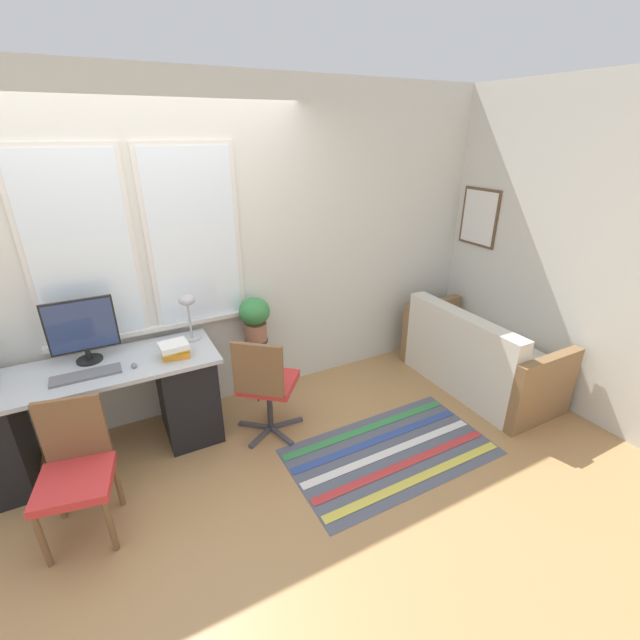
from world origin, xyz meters
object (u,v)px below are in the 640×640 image
(potted_plant, at_px, (255,317))
(monitor, at_px, (82,329))
(desk_chair_wooden, at_px, (75,469))
(office_chair_swivel, at_px, (266,384))
(book_stack, at_px, (175,349))
(desk_lamp, at_px, (188,307))
(couch_loveseat, at_px, (476,359))
(keyboard, at_px, (86,375))
(mouse, at_px, (134,365))
(plant_stand, at_px, (257,349))

(potted_plant, bearing_deg, monitor, -176.18)
(desk_chair_wooden, relative_size, office_chair_swivel, 0.95)
(book_stack, height_order, desk_chair_wooden, book_stack)
(desk_chair_wooden, bearing_deg, desk_lamp, 51.69)
(monitor, bearing_deg, couch_loveseat, -12.46)
(desk_chair_wooden, bearing_deg, keyboard, 86.70)
(monitor, xyz_separation_m, keyboard, (-0.03, -0.23, -0.24))
(mouse, relative_size, office_chair_swivel, 0.07)
(couch_loveseat, bearing_deg, plant_stand, 67.44)
(monitor, bearing_deg, book_stack, -22.57)
(desk_lamp, bearing_deg, couch_loveseat, -16.30)
(mouse, height_order, book_stack, book_stack)
(desk_chair_wooden, bearing_deg, potted_plant, 41.05)
(keyboard, distance_m, potted_plant, 1.36)
(book_stack, bearing_deg, monitor, 157.43)
(desk_chair_wooden, relative_size, potted_plant, 2.20)
(desk_lamp, distance_m, book_stack, 0.37)
(plant_stand, bearing_deg, book_stack, -156.49)
(monitor, xyz_separation_m, office_chair_swivel, (1.16, -0.47, -0.53))
(office_chair_swivel, distance_m, potted_plant, 0.66)
(office_chair_swivel, relative_size, potted_plant, 2.32)
(keyboard, distance_m, office_chair_swivel, 1.24)
(plant_stand, bearing_deg, potted_plant, 180.00)
(potted_plant, bearing_deg, couch_loveseat, -22.56)
(keyboard, bearing_deg, monitor, 82.69)
(desk_lamp, relative_size, potted_plant, 0.96)
(keyboard, xyz_separation_m, couch_loveseat, (3.23, -0.48, -0.48))
(couch_loveseat, distance_m, plant_stand, 2.08)
(keyboard, bearing_deg, book_stack, -0.47)
(keyboard, height_order, desk_lamp, desk_lamp)
(desk_chair_wooden, xyz_separation_m, office_chair_swivel, (1.32, 0.29, 0.03))
(desk_lamp, xyz_separation_m, couch_loveseat, (2.47, -0.72, -0.75))
(desk_lamp, xyz_separation_m, plant_stand, (0.56, 0.07, -0.54))
(book_stack, xyz_separation_m, office_chair_swivel, (0.60, -0.24, -0.34))
(keyboard, relative_size, couch_loveseat, 0.30)
(plant_stand, bearing_deg, mouse, -161.65)
(keyboard, xyz_separation_m, office_chair_swivel, (1.18, -0.25, -0.29))
(couch_loveseat, bearing_deg, monitor, 77.54)
(plant_stand, height_order, potted_plant, potted_plant)
(desk_chair_wooden, bearing_deg, plant_stand, 41.05)
(desk_chair_wooden, bearing_deg, book_stack, 47.10)
(mouse, height_order, desk_chair_wooden, desk_chair_wooden)
(desk_chair_wooden, bearing_deg, office_chair_swivel, 23.21)
(couch_loveseat, height_order, plant_stand, couch_loveseat)
(desk_lamp, bearing_deg, plant_stand, 7.35)
(office_chair_swivel, bearing_deg, keyboard, 28.01)
(book_stack, height_order, potted_plant, potted_plant)
(monitor, distance_m, plant_stand, 1.39)
(desk_lamp, relative_size, office_chair_swivel, 0.41)
(keyboard, height_order, couch_loveseat, couch_loveseat)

